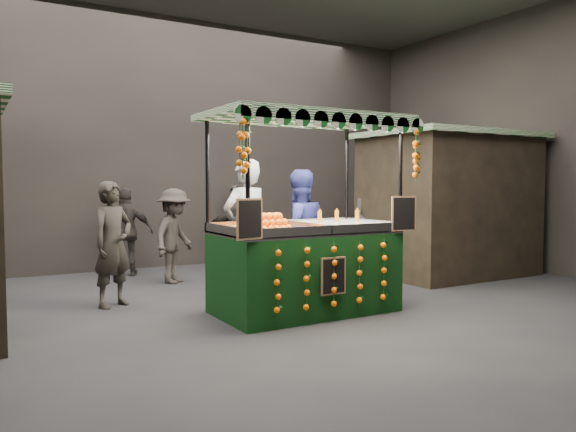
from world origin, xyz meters
TOP-DOWN VIEW (x-y plane):
  - ground at (0.00, 0.00)m, footprint 12.00×12.00m
  - market_hall at (0.00, 0.00)m, footprint 12.10×10.10m
  - neighbour_stall_right at (4.40, 1.50)m, footprint 3.00×2.20m
  - juice_stall at (0.49, 0.18)m, footprint 2.63×1.55m
  - vendor_grey at (0.18, 1.35)m, footprint 0.81×0.60m
  - vendor_blue at (0.95, 1.14)m, footprint 0.97×0.79m
  - shopper_0 at (-1.60, 1.80)m, footprint 0.74×0.66m
  - shopper_1 at (3.25, 2.20)m, footprint 1.18×1.12m
  - shopper_2 at (-0.81, 4.25)m, footprint 1.02×0.74m
  - shopper_3 at (-0.30, 3.12)m, footprint 1.16×1.13m
  - shopper_5 at (1.40, 3.87)m, footprint 1.40×1.53m
  - shopper_6 at (1.52, 4.60)m, footprint 0.43×0.62m

SIDE VIEW (x-z plane):
  - ground at x=0.00m, z-range 0.00..0.00m
  - juice_stall at x=0.49m, z-range -0.48..2.07m
  - shopper_3 at x=-0.30m, z-range 0.00..1.59m
  - shopper_2 at x=-0.81m, z-range 0.00..1.61m
  - shopper_6 at x=1.52m, z-range 0.00..1.64m
  - shopper_5 at x=1.40m, z-range 0.00..1.70m
  - shopper_0 at x=-1.60m, z-range 0.00..1.71m
  - vendor_blue at x=0.95m, z-range 0.00..1.88m
  - shopper_1 at x=3.25m, z-range 0.00..1.92m
  - vendor_grey at x=0.18m, z-range 0.00..2.02m
  - neighbour_stall_right at x=4.40m, z-range 0.01..2.61m
  - market_hall at x=0.00m, z-range 0.86..5.91m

